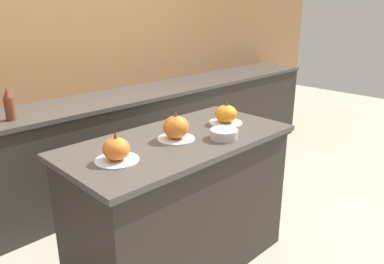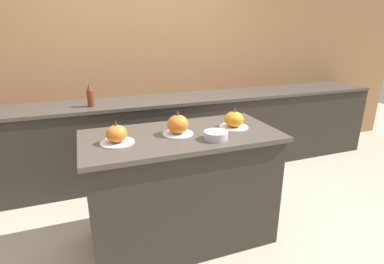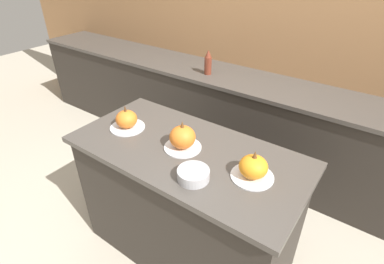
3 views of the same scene
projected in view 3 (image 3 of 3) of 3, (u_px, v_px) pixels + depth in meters
name	position (u px, v px, depth m)	size (l,w,h in m)	color
ground_plane	(187.00, 247.00, 2.29)	(12.00, 12.00, 0.00)	#BCB29E
wall_back	(289.00, 39.00, 2.71)	(8.00, 0.06, 2.50)	#9E7047
kitchen_island	(187.00, 204.00, 2.05)	(1.46, 0.72, 0.92)	#2D2823
back_counter	(263.00, 129.00, 2.90)	(6.00, 0.60, 0.92)	#2D2823
pumpkin_cake_left	(127.00, 120.00, 1.99)	(0.23, 0.23, 0.17)	silver
pumpkin_cake_center	(183.00, 138.00, 1.79)	(0.23, 0.23, 0.19)	silver
pumpkin_cake_right	(253.00, 168.00, 1.56)	(0.23, 0.23, 0.17)	silver
bottle_tall	(208.00, 63.00, 2.83)	(0.07, 0.07, 0.23)	maroon
mixing_bowl	(193.00, 175.00, 1.56)	(0.17, 0.17, 0.06)	#ADADB2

